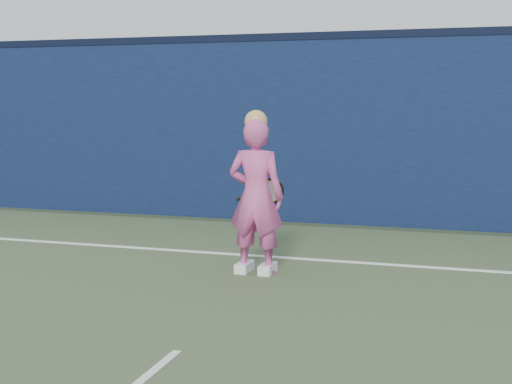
% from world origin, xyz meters
% --- Properties ---
extents(backstop_wall, '(24.00, 0.40, 2.50)m').
position_xyz_m(backstop_wall, '(0.00, 6.50, 1.25)').
color(backstop_wall, black).
rests_on(backstop_wall, ground).
extents(wall_cap, '(24.00, 0.42, 0.10)m').
position_xyz_m(wall_cap, '(0.00, 6.50, 2.55)').
color(wall_cap, black).
rests_on(wall_cap, backstop_wall).
extents(player, '(0.56, 0.37, 1.59)m').
position_xyz_m(player, '(-0.16, 3.29, 0.76)').
color(player, '#CB4F91').
rests_on(player, ground).
extents(racket, '(0.52, 0.13, 0.27)m').
position_xyz_m(racket, '(-0.17, 3.74, 0.75)').
color(racket, black).
rests_on(racket, ground).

